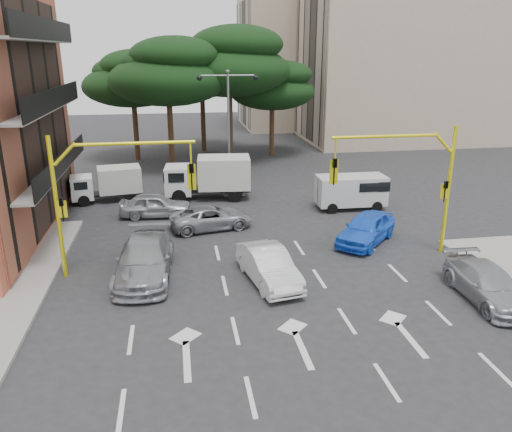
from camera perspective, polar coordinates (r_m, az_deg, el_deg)
The scene contains 21 objects.
ground at distance 20.91m, azimuth 1.92°, elevation -7.55°, with size 120.00×120.00×0.00m, color #28282B.
median_strip at distance 35.80m, azimuth -3.03°, elevation 3.71°, with size 1.40×6.00×0.15m, color gray.
apartment_beige_near at distance 55.70m, azimuth 16.68°, elevation 17.90°, with size 20.20×12.15×18.70m.
apartment_beige_far at distance 64.62m, azimuth 5.94°, elevation 17.62°, with size 16.20×12.15×16.70m.
pine_left_near at distance 40.41m, azimuth -9.99°, elevation 15.96°, with size 9.15×9.15×10.23m.
pine_center at distance 42.66m, azimuth -3.00°, elevation 17.25°, with size 9.98×9.98×11.16m.
pine_left_far at distance 44.55m, azimuth -13.91°, elevation 15.03°, with size 8.32×8.32×9.30m.
pine_right at distance 45.34m, azimuth 1.95°, elevation 14.70°, with size 7.49×7.49×8.37m.
pine_back at distance 47.49m, azimuth -6.19°, elevation 16.45°, with size 9.15×9.15×10.23m.
signal_mast_right at distance 23.56m, azimuth 17.56°, elevation 4.64°, with size 5.79×0.37×6.00m.
signal_mast_left at distance 21.31m, azimuth -17.35°, elevation 3.27°, with size 5.79×0.37×6.00m.
street_lamp_center at distance 34.83m, azimuth -3.18°, elevation 12.26°, with size 4.16×0.36×7.77m.
car_white_hatch at distance 20.63m, azimuth 1.44°, elevation -5.71°, with size 1.52×4.35×1.43m, color silver.
car_blue_compact at distance 25.37m, azimuth 12.49°, elevation -1.38°, with size 1.77×4.39×1.50m, color blue.
car_silver_wagon at distance 21.58m, azimuth -12.63°, elevation -4.82°, with size 2.23×5.49×1.59m, color #96989D.
car_silver_cross_a at distance 26.87m, azimuth -5.15°, elevation -0.17°, with size 2.04×4.43×1.23m, color #9C9FA4.
car_silver_cross_b at distance 29.24m, azimuth -11.40°, elevation 1.23°, with size 1.63×4.06×1.38m, color #AAADB2.
car_silver_parked at distance 21.18m, azimuth 24.97°, elevation -7.06°, with size 1.84×4.52×1.31m, color #9D9EA4.
van_white at distance 30.65m, azimuth 10.78°, elevation 2.72°, with size 1.86×4.10×2.05m, color silver, non-canonical shape.
box_truck_a at distance 33.02m, azimuth -16.65°, elevation 3.48°, with size 1.83×4.36×2.15m, color white, non-canonical shape.
box_truck_b at distance 32.30m, azimuth -5.44°, elevation 4.37°, with size 2.31×5.49×2.70m, color white, non-canonical shape.
Camera 1 is at (-3.72, -18.43, 9.15)m, focal length 35.00 mm.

